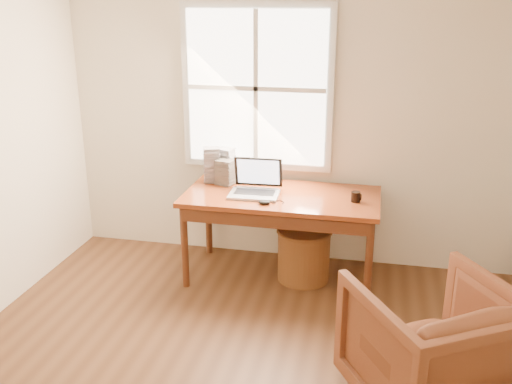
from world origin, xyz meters
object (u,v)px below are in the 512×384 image
armchair (434,348)px  desk (282,197)px  wicker_stool (304,255)px  laptop (254,178)px  cd_stack_a (225,164)px  coffee_mug (356,197)px

armchair → desk: bearing=-82.8°
wicker_stool → laptop: size_ratio=1.03×
wicker_stool → cd_stack_a: cd_stack_a is taller
armchair → cd_stack_a: cd_stack_a is taller
wicker_stool → armchair: bearing=-56.9°
cd_stack_a → desk: bearing=-27.0°
desk → cd_stack_a: 0.65m
desk → coffee_mug: coffee_mug is taller
wicker_stool → laptop: bearing=-168.3°
wicker_stool → cd_stack_a: (-0.75, 0.28, 0.68)m
armchair → wicker_stool: armchair is taller
laptop → cd_stack_a: (-0.34, 0.37, -0.01)m
desk → laptop: bearing=-158.2°
wicker_stool → cd_stack_a: bearing=159.4°
desk → laptop: (-0.21, -0.09, 0.17)m
coffee_mug → cd_stack_a: (-1.16, 0.34, 0.10)m
desk → laptop: size_ratio=3.78×
laptop → cd_stack_a: bearing=130.4°
desk → coffee_mug: 0.61m
coffee_mug → laptop: bearing=-160.4°
armchair → cd_stack_a: 2.47m
armchair → laptop: laptop is taller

